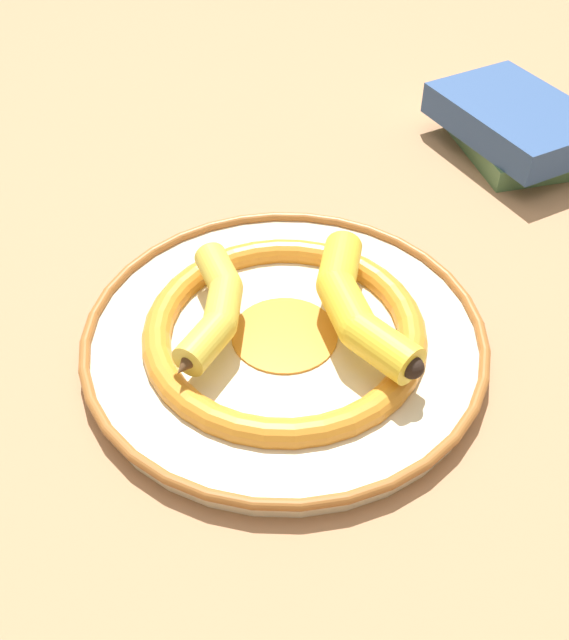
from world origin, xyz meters
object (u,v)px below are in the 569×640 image
(decorative_bowl, at_px, (284,336))
(book_stack, at_px, (517,126))
(banana_a, at_px, (215,308))
(banana_b, at_px, (354,302))

(decorative_bowl, height_order, book_stack, book_stack)
(decorative_bowl, distance_m, banana_a, 0.07)
(banana_a, bearing_deg, banana_b, -84.27)
(banana_a, height_order, banana_b, banana_b)
(book_stack, bearing_deg, decorative_bowl, 121.00)
(banana_b, bearing_deg, book_stack, 130.33)
(banana_a, relative_size, book_stack, 0.70)
(decorative_bowl, xyz_separation_m, banana_b, (-0.06, -0.00, 0.04))
(decorative_bowl, distance_m, book_stack, 0.46)
(decorative_bowl, bearing_deg, banana_a, -4.68)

